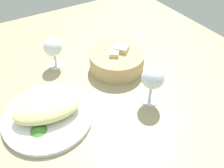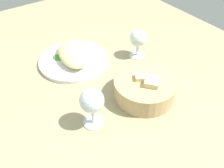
# 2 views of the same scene
# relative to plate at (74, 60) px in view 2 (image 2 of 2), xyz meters

# --- Properties ---
(ground_plane) EXTENTS (1.40, 1.40, 0.02)m
(ground_plane) POSITION_rel_plate_xyz_m (0.10, -0.03, -0.02)
(ground_plane) COLOR tan
(plate) EXTENTS (0.26, 0.26, 0.01)m
(plate) POSITION_rel_plate_xyz_m (0.00, 0.00, 0.00)
(plate) COLOR white
(plate) RESTS_ON ground_plane
(omelette) EXTENTS (0.20, 0.14, 0.05)m
(omelette) POSITION_rel_plate_xyz_m (-0.00, 0.00, 0.03)
(omelette) COLOR #E0DA8B
(omelette) RESTS_ON plate
(lettuce_garnish) EXTENTS (0.05, 0.05, 0.01)m
(lettuce_garnish) POSITION_rel_plate_xyz_m (-0.04, -0.04, 0.01)
(lettuce_garnish) COLOR #458637
(lettuce_garnish) RESTS_ON plate
(bread_basket) EXTENTS (0.19, 0.19, 0.08)m
(bread_basket) POSITION_rel_plate_xyz_m (0.29, 0.10, 0.03)
(bread_basket) COLOR tan
(bread_basket) RESTS_ON ground_plane
(wine_glass_near) EXTENTS (0.07, 0.07, 0.12)m
(wine_glass_near) POSITION_rel_plate_xyz_m (0.29, -0.09, 0.08)
(wine_glass_near) COLOR silver
(wine_glass_near) RESTS_ON ground_plane
(wine_glass_far) EXTENTS (0.06, 0.06, 0.11)m
(wine_glass_far) POSITION_rel_plate_xyz_m (0.11, 0.22, 0.06)
(wine_glass_far) COLOR silver
(wine_glass_far) RESTS_ON ground_plane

